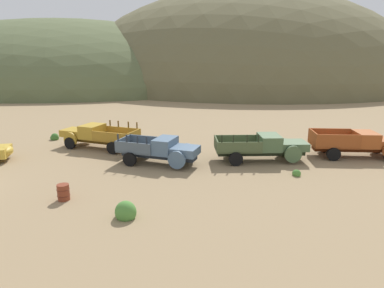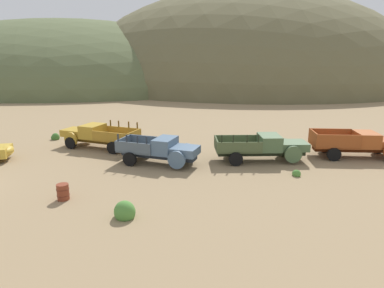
% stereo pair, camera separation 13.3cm
% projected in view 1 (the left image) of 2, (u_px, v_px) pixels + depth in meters
% --- Properties ---
extents(hill_center, '(88.97, 66.39, 30.31)m').
position_uv_depth(hill_center, '(65.00, 84.00, 84.59)').
color(hill_center, '#56603D').
rests_on(hill_center, ground).
extents(hill_far_left, '(80.37, 70.67, 43.50)m').
position_uv_depth(hill_far_left, '(241.00, 84.00, 85.40)').
color(hill_far_left, brown).
rests_on(hill_far_left, ground).
extents(truck_mustard, '(6.82, 3.40, 2.16)m').
position_uv_depth(truck_mustard, '(94.00, 136.00, 27.79)').
color(truck_mustard, '#593D12').
rests_on(truck_mustard, ground).
extents(truck_chalk_blue, '(5.87, 3.14, 2.16)m').
position_uv_depth(truck_chalk_blue, '(164.00, 150.00, 23.64)').
color(truck_chalk_blue, '#262D39').
rests_on(truck_chalk_blue, ground).
extents(truck_weathered_green, '(6.74, 3.33, 2.16)m').
position_uv_depth(truck_weathered_green, '(267.00, 147.00, 24.47)').
color(truck_weathered_green, '#232B1B').
rests_on(truck_weathered_green, ground).
extents(truck_oxide_orange, '(6.69, 2.84, 1.91)m').
position_uv_depth(truck_oxide_orange, '(363.00, 144.00, 25.32)').
color(truck_oxide_orange, '#51220D').
rests_on(truck_oxide_orange, ground).
extents(oil_drum_foreground, '(0.66, 0.66, 0.86)m').
position_uv_depth(oil_drum_foreground, '(63.00, 192.00, 18.00)').
color(oil_drum_foreground, brown).
rests_on(oil_drum_foreground, ground).
extents(bush_front_right, '(1.05, 0.96, 1.09)m').
position_uv_depth(bush_front_right, '(125.00, 212.00, 16.10)').
color(bush_front_right, '#4C8438').
rests_on(bush_front_right, ground).
extents(bush_lone_scrub, '(0.75, 0.66, 0.75)m').
position_uv_depth(bush_lone_scrub, '(55.00, 138.00, 30.56)').
color(bush_lone_scrub, '#3D702D').
rests_on(bush_lone_scrub, ground).
extents(bush_near_barrel, '(0.52, 0.57, 0.52)m').
position_uv_depth(bush_near_barrel, '(297.00, 173.00, 21.66)').
color(bush_near_barrel, '#4C8438').
rests_on(bush_near_barrel, ground).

